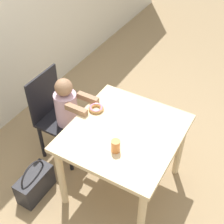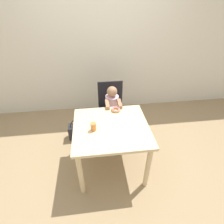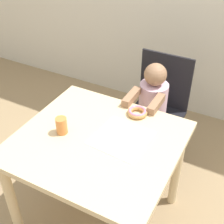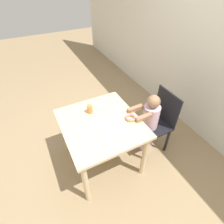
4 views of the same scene
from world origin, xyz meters
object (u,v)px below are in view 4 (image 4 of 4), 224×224
donut (130,117)px  child_figure (149,124)px  handbag (126,118)px  cup (90,109)px  chair (156,122)px

donut → child_figure: bearing=92.3°
child_figure → handbag: bearing=179.4°
child_figure → cup: (-0.30, -0.67, 0.29)m
donut → cup: (-0.31, -0.36, 0.03)m
child_figure → cup: bearing=-114.2°
donut → chair: bearing=91.6°
chair → child_figure: 0.12m
chair → donut: chair is taller
cup → child_figure: bearing=65.8°
chair → handbag: 0.64m
handbag → child_figure: bearing=-0.6°
chair → child_figure: (-0.00, -0.12, 0.02)m
chair → handbag: (-0.54, -0.12, -0.32)m
chair → child_figure: size_ratio=0.97×
handbag → chair: bearing=12.1°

